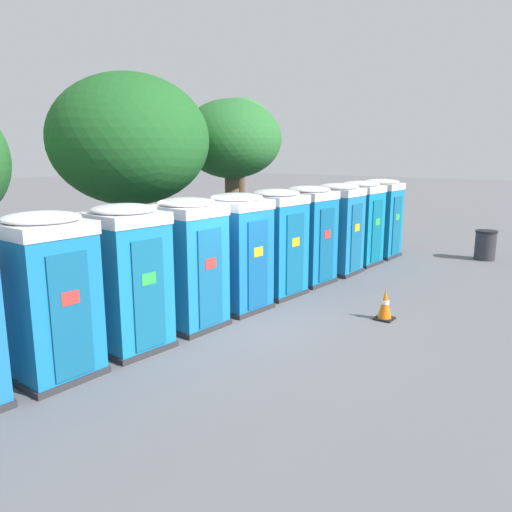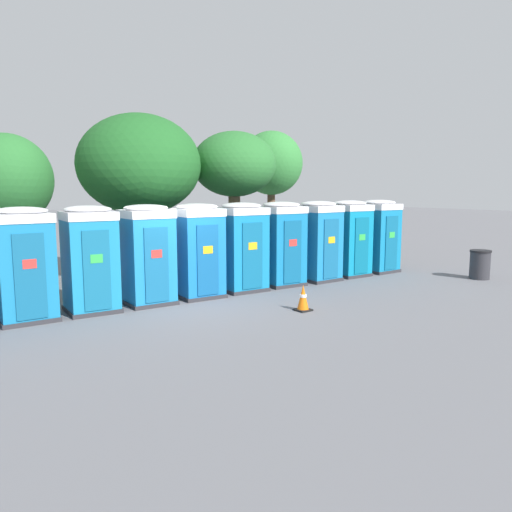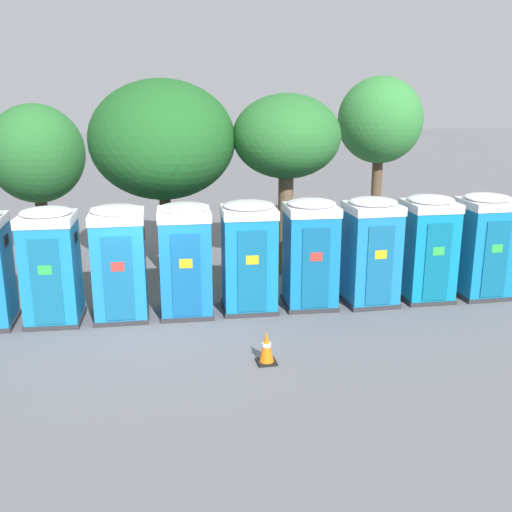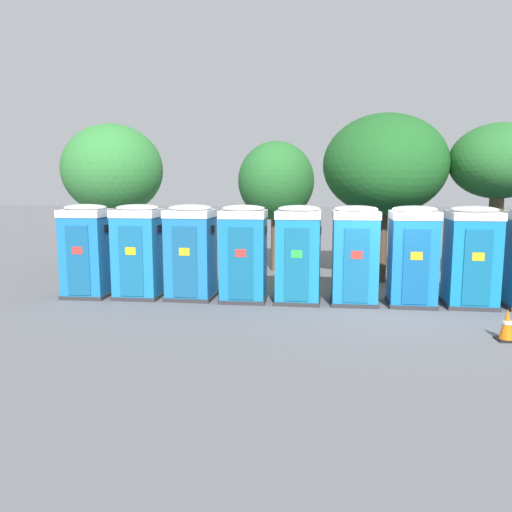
% 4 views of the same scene
% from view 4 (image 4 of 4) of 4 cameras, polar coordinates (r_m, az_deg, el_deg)
% --- Properties ---
extents(ground_plane, '(120.00, 120.00, 0.00)m').
position_cam_4_polar(ground_plane, '(12.96, 14.41, -5.76)').
color(ground_plane, slate).
extents(portapotty_0, '(1.22, 1.23, 2.54)m').
position_cam_4_polar(portapotty_0, '(14.42, -18.71, 0.64)').
color(portapotty_0, '#2D2D33').
rests_on(portapotty_0, ground).
extents(portapotty_1, '(1.28, 1.26, 2.54)m').
position_cam_4_polar(portapotty_1, '(13.91, -13.25, 0.60)').
color(portapotty_1, '#2D2D33').
rests_on(portapotty_1, ground).
extents(portapotty_2, '(1.32, 1.29, 2.54)m').
position_cam_4_polar(portapotty_2, '(13.51, -7.44, 0.53)').
color(portapotty_2, '#2D2D33').
rests_on(portapotty_2, ground).
extents(portapotty_3, '(1.23, 1.22, 2.54)m').
position_cam_4_polar(portapotty_3, '(13.15, -1.42, 0.39)').
color(portapotty_3, '#2D2D33').
rests_on(portapotty_3, ground).
extents(portapotty_4, '(1.25, 1.28, 2.54)m').
position_cam_4_polar(portapotty_4, '(13.02, 4.88, 0.28)').
color(portapotty_4, '#2D2D33').
rests_on(portapotty_4, ground).
extents(portapotty_5, '(1.22, 1.24, 2.54)m').
position_cam_4_polar(portapotty_5, '(13.06, 11.22, 0.18)').
color(portapotty_5, '#2D2D33').
rests_on(portapotty_5, ground).
extents(portapotty_6, '(1.25, 1.27, 2.54)m').
position_cam_4_polar(portapotty_6, '(13.25, 17.46, 0.07)').
color(portapotty_6, '#2D2D33').
rests_on(portapotty_6, ground).
extents(portapotty_7, '(1.30, 1.27, 2.54)m').
position_cam_4_polar(portapotty_7, '(13.64, 23.39, -0.00)').
color(portapotty_7, '#2D2D33').
rests_on(portapotty_7, ground).
extents(street_tree_0, '(2.85, 2.85, 4.85)m').
position_cam_4_polar(street_tree_0, '(16.47, 26.04, 9.53)').
color(street_tree_0, brown).
rests_on(street_tree_0, ground).
extents(street_tree_2, '(3.60, 3.60, 5.23)m').
position_cam_4_polar(street_tree_2, '(19.05, -16.06, 9.41)').
color(street_tree_2, brown).
rests_on(street_tree_2, ground).
extents(street_tree_3, '(3.80, 3.80, 5.22)m').
position_cam_4_polar(street_tree_3, '(16.12, 14.52, 10.02)').
color(street_tree_3, '#4C3826').
rests_on(street_tree_3, ground).
extents(street_tree_4, '(2.68, 2.68, 4.57)m').
position_cam_4_polar(street_tree_4, '(17.77, 2.31, 8.48)').
color(street_tree_4, brown).
rests_on(street_tree_4, ground).
extents(traffic_cone, '(0.36, 0.36, 0.64)m').
position_cam_4_polar(traffic_cone, '(11.08, 26.76, -7.08)').
color(traffic_cone, black).
rests_on(traffic_cone, ground).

